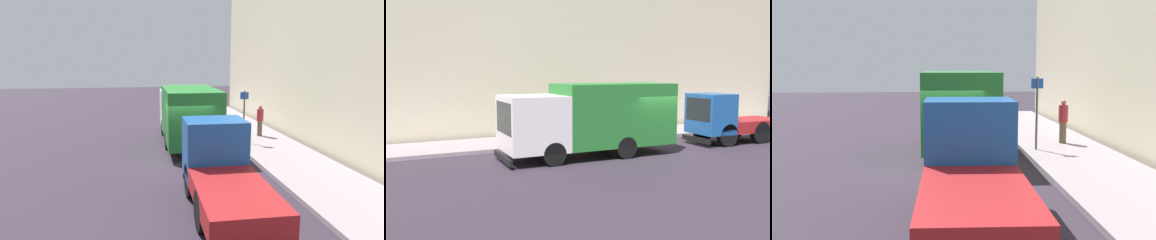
# 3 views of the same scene
# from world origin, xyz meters

# --- Properties ---
(ground) EXTENTS (80.00, 80.00, 0.00)m
(ground) POSITION_xyz_m (0.00, 0.00, 0.00)
(ground) COLOR #302632
(sidewalk) EXTENTS (3.29, 30.00, 0.17)m
(sidewalk) POSITION_xyz_m (4.65, 0.00, 0.08)
(sidewalk) COLOR gray
(sidewalk) RESTS_ON ground
(building_facade) EXTENTS (0.50, 30.00, 12.26)m
(building_facade) POSITION_xyz_m (6.79, 0.00, 6.13)
(building_facade) COLOR beige
(building_facade) RESTS_ON ground
(large_utility_truck) EXTENTS (2.61, 7.35, 3.03)m
(large_utility_truck) POSITION_xyz_m (0.64, 2.81, 1.65)
(large_utility_truck) COLOR silver
(large_utility_truck) RESTS_ON ground
(small_flatbed_truck) EXTENTS (2.08, 5.06, 2.47)m
(small_flatbed_truck) POSITION_xyz_m (0.55, -4.69, 1.16)
(small_flatbed_truck) COLOR #1B5199
(small_flatbed_truck) RESTS_ON ground
(pedestrian_walking) EXTENTS (0.49, 0.49, 1.73)m
(pedestrian_walking) POSITION_xyz_m (4.84, 3.04, 1.08)
(pedestrian_walking) COLOR brown
(pedestrian_walking) RESTS_ON sidewalk
(street_sign_post) EXTENTS (0.44, 0.08, 2.68)m
(street_sign_post) POSITION_xyz_m (3.47, 1.82, 1.75)
(street_sign_post) COLOR #4C5156
(street_sign_post) RESTS_ON sidewalk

